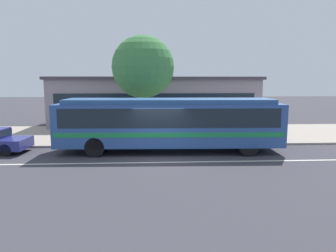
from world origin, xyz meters
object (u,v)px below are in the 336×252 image
object	(u,v)px
street_tree_near_stop	(143,67)
pedestrian_waiting_near_sign	(153,123)
transit_bus	(170,121)
pedestrian_walking_along_curb	(182,124)
pedestrian_standing_by_tree	(230,125)

from	to	relation	value
street_tree_near_stop	pedestrian_waiting_near_sign	bearing A→B (deg)	-63.96
pedestrian_waiting_near_sign	street_tree_near_stop	xyz separation A→B (m)	(-0.66, 1.35, 3.63)
transit_bus	street_tree_near_stop	xyz separation A→B (m)	(-1.50, 4.66, 3.05)
transit_bus	pedestrian_waiting_near_sign	bearing A→B (deg)	104.27
transit_bus	street_tree_near_stop	distance (m)	5.77
street_tree_near_stop	transit_bus	bearing A→B (deg)	-72.15
pedestrian_walking_along_curb	street_tree_near_stop	bearing A→B (deg)	147.01
transit_bus	pedestrian_waiting_near_sign	distance (m)	3.47
pedestrian_waiting_near_sign	pedestrian_standing_by_tree	size ratio (longest dim) A/B	1.07
pedestrian_walking_along_curb	street_tree_near_stop	xyz separation A→B (m)	(-2.46, 1.60, 3.66)
pedestrian_waiting_near_sign	street_tree_near_stop	size ratio (longest dim) A/B	0.25
pedestrian_standing_by_tree	street_tree_near_stop	distance (m)	6.90
pedestrian_waiting_near_sign	transit_bus	bearing A→B (deg)	-75.73
transit_bus	pedestrian_walking_along_curb	xyz separation A→B (m)	(0.96, 3.06, -0.60)
transit_bus	pedestrian_standing_by_tree	size ratio (longest dim) A/B	7.57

